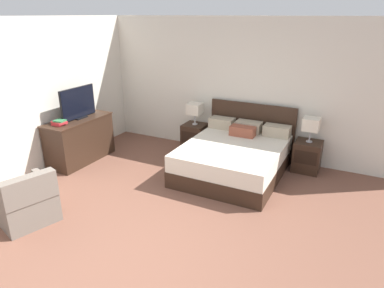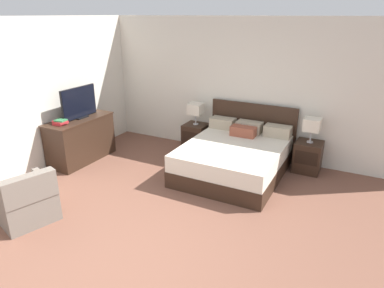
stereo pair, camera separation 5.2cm
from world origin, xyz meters
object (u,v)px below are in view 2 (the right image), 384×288
Objects in this scene: table_lamp_left at (196,109)px; dresser at (81,139)px; book_red_cover at (60,124)px; tv at (79,103)px; table_lamp_right at (312,125)px; book_small_top at (61,120)px; nightstand_left at (196,137)px; book_blue_cover at (60,122)px; armchair_by_window at (26,202)px; bed at (235,157)px; nightstand_right at (308,157)px.

table_lamp_left is 0.33× the size of dresser.
tv is at bearing 87.87° from book_red_cover.
table_lamp_right is 4.40m from book_small_top.
nightstand_left is 2.38m from tv.
book_blue_cover is 1.84m from armchair_by_window.
table_lamp_right is 1.77× the size of book_blue_cover.
table_lamp_right is at bearing 20.63° from dresser.
tv reaches higher than table_lamp_left.
book_small_top is at bearing 0.00° from book_blue_cover.
bed is at bearing 23.22° from book_red_cover.
nightstand_left is at bearing -179.96° from table_lamp_right.
book_small_top is 1.84m from armchair_by_window.
book_red_cover is (-1.73, -1.91, 0.58)m from nightstand_left.
book_small_top reaches higher than dresser.
bed is 3.15m from book_red_cover.
book_blue_cover reaches higher than armchair_by_window.
tv is at bearing 88.71° from book_blue_cover.
tv reaches higher than book_red_cover.
nightstand_left is 2.34m from table_lamp_right.
nightstand_left is 0.60m from table_lamp_left.
book_small_top is (0.02, 0.00, 0.06)m from book_red_cover.
nightstand_right is at bearing 25.68° from book_blue_cover.
dresser is (-3.97, -1.49, 0.15)m from nightstand_right.
table_lamp_right is 4.42m from book_blue_cover.
bed is 3.15m from book_small_top.
bed is 4.53× the size of table_lamp_left.
armchair_by_window is (-0.84, -3.41, -0.59)m from table_lamp_left.
table_lamp_left reaches higher than nightstand_left.
dresser is (-1.71, -1.49, 0.15)m from nightstand_left.
book_small_top is at bearing -89.43° from tv.
table_lamp_right is at bearing 19.88° from tv.
dresser is 6.89× the size of book_red_cover.
table_lamp_right reaches higher than book_blue_cover.
bed is 3.59× the size of nightstand_right.
nightstand_left is (-1.13, 0.69, -0.03)m from bed.
dresser reaches higher than nightstand_left.
book_blue_cover reaches higher than book_red_cover.
tv is 4.45× the size of book_small_top.
book_small_top is at bearing -131.68° from nightstand_left.
book_small_top reaches higher than book_red_cover.
armchair_by_window is (0.87, -1.50, -0.60)m from book_blue_cover.
book_small_top is at bearing -89.00° from dresser.
nightstand_left and nightstand_right have the same top height.
nightstand_right is at bearing 25.77° from book_small_top.
table_lamp_right is 2.37× the size of book_small_top.
table_lamp_right reaches higher than nightstand_left.
book_red_cover reaches higher than nightstand_right.
table_lamp_right reaches higher than book_red_cover.
book_blue_cover is 0.29× the size of armchair_by_window.
tv is at bearing -160.14° from nightstand_right.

